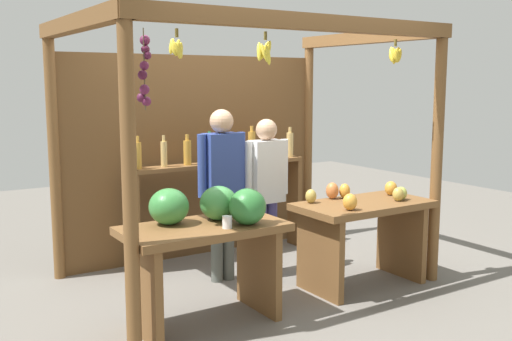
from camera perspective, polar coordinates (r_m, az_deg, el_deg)
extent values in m
plane|color=slate|center=(5.64, -1.05, -10.26)|extent=(12.00, 12.00, 0.00)
cylinder|color=brown|center=(3.91, -11.98, -1.39)|extent=(0.10, 0.10, 2.31)
cylinder|color=brown|center=(5.60, 16.90, 1.38)|extent=(0.10, 0.10, 2.31)
cylinder|color=brown|center=(5.71, -18.73, 1.42)|extent=(0.10, 0.10, 2.31)
cylinder|color=brown|center=(6.98, 4.99, 3.04)|extent=(0.10, 0.10, 2.31)
cube|color=brown|center=(4.58, 5.28, 13.94)|extent=(2.99, 0.12, 0.12)
cube|color=brown|center=(4.77, -16.54, 13.41)|extent=(0.12, 2.00, 0.12)
cube|color=brown|center=(6.24, 10.56, 12.37)|extent=(0.12, 2.00, 0.12)
cube|color=brown|center=(6.24, -5.74, 1.32)|extent=(2.89, 0.04, 2.08)
cylinder|color=brown|center=(4.42, 0.90, 12.74)|extent=(0.02, 0.02, 0.06)
ellipsoid|color=yellow|center=(4.43, 1.16, 11.41)|extent=(0.04, 0.08, 0.15)
ellipsoid|color=yellow|center=(4.43, 0.82, 11.39)|extent=(0.09, 0.06, 0.15)
ellipsoid|color=yellow|center=(4.41, 0.32, 11.28)|extent=(0.06, 0.07, 0.15)
ellipsoid|color=yellow|center=(4.39, 0.80, 11.17)|extent=(0.07, 0.08, 0.15)
ellipsoid|color=yellow|center=(4.39, 1.14, 10.96)|extent=(0.07, 0.04, 0.15)
cylinder|color=brown|center=(5.34, 13.18, 11.79)|extent=(0.02, 0.02, 0.06)
ellipsoid|color=gold|center=(5.36, 13.36, 10.77)|extent=(0.04, 0.06, 0.12)
ellipsoid|color=gold|center=(5.36, 13.20, 10.48)|extent=(0.05, 0.06, 0.13)
ellipsoid|color=gold|center=(5.37, 12.89, 10.76)|extent=(0.06, 0.04, 0.12)
ellipsoid|color=gold|center=(5.34, 12.78, 10.83)|extent=(0.05, 0.05, 0.13)
ellipsoid|color=gold|center=(5.32, 12.82, 10.60)|extent=(0.05, 0.08, 0.13)
ellipsoid|color=gold|center=(5.32, 13.02, 10.80)|extent=(0.05, 0.08, 0.13)
ellipsoid|color=gold|center=(5.31, 13.23, 10.61)|extent=(0.06, 0.05, 0.13)
ellipsoid|color=gold|center=(5.32, 13.38, 10.66)|extent=(0.07, 0.04, 0.13)
ellipsoid|color=gold|center=(5.34, 13.54, 10.66)|extent=(0.06, 0.08, 0.13)
cylinder|color=brown|center=(4.19, -7.58, 12.90)|extent=(0.02, 0.02, 0.06)
ellipsoid|color=yellow|center=(4.19, -7.25, 11.30)|extent=(0.04, 0.07, 0.12)
ellipsoid|color=yellow|center=(4.23, -7.52, 11.54)|extent=(0.06, 0.05, 0.12)
ellipsoid|color=yellow|center=(4.21, -8.04, 11.67)|extent=(0.07, 0.06, 0.13)
ellipsoid|color=yellow|center=(4.17, -7.91, 11.62)|extent=(0.04, 0.08, 0.12)
ellipsoid|color=yellow|center=(4.16, -7.53, 11.36)|extent=(0.08, 0.05, 0.13)
ellipsoid|color=yellow|center=(4.17, -7.30, 11.33)|extent=(0.07, 0.05, 0.13)
cylinder|color=#4C422D|center=(4.18, -10.62, 9.48)|extent=(0.01, 0.01, 0.55)
sphere|color=#601E42|center=(4.22, -10.56, 12.13)|extent=(0.07, 0.07, 0.07)
sphere|color=#47142D|center=(4.20, -10.52, 11.31)|extent=(0.06, 0.06, 0.06)
sphere|color=#511938|center=(4.20, -10.36, 10.78)|extent=(0.06, 0.06, 0.06)
sphere|color=#601E42|center=(4.18, -10.62, 9.82)|extent=(0.06, 0.06, 0.06)
sphere|color=#47142D|center=(4.15, -10.78, 8.96)|extent=(0.07, 0.07, 0.07)
sphere|color=#601E42|center=(4.16, -10.60, 7.62)|extent=(0.07, 0.07, 0.07)
sphere|color=#601E42|center=(4.19, -10.42, 6.51)|extent=(0.07, 0.07, 0.07)
sphere|color=#511938|center=(4.20, -10.88, 6.84)|extent=(0.07, 0.07, 0.07)
cube|color=brown|center=(4.46, -5.03, -5.58)|extent=(1.21, 0.64, 0.06)
cube|color=brown|center=(4.38, -10.71, -11.17)|extent=(0.06, 0.58, 0.70)
cube|color=brown|center=(4.80, 0.24, -9.24)|extent=(0.06, 0.58, 0.70)
ellipsoid|color=#2D7533|center=(4.42, -0.82, -3.47)|extent=(0.32, 0.32, 0.27)
ellipsoid|color=#429347|center=(4.58, -3.60, -3.12)|extent=(0.32, 0.32, 0.26)
ellipsoid|color=#38843D|center=(4.47, -8.32, -3.42)|extent=(0.35, 0.35, 0.27)
cylinder|color=white|center=(4.34, -2.77, -4.95)|extent=(0.07, 0.07, 0.09)
cube|color=brown|center=(5.37, 10.23, -3.29)|extent=(1.21, 0.64, 0.06)
cube|color=brown|center=(5.15, 6.10, -8.06)|extent=(0.06, 0.58, 0.70)
cube|color=brown|center=(5.79, 13.69, -6.40)|extent=(0.06, 0.58, 0.70)
ellipsoid|color=#B79E47|center=(5.45, 13.42, -2.23)|extent=(0.14, 0.14, 0.12)
ellipsoid|color=gold|center=(5.72, 12.76, -1.66)|extent=(0.16, 0.16, 0.13)
ellipsoid|color=#B79E47|center=(5.24, 5.26, -2.45)|extent=(0.12, 0.12, 0.12)
ellipsoid|color=#A8B24C|center=(5.52, 13.69, -2.12)|extent=(0.12, 0.12, 0.12)
ellipsoid|color=gold|center=(4.99, 8.96, -2.98)|extent=(0.14, 0.14, 0.14)
ellipsoid|color=#CC7038|center=(5.45, 7.30, -1.93)|extent=(0.16, 0.16, 0.15)
ellipsoid|color=gold|center=(5.49, 8.46, -1.94)|extent=(0.13, 0.13, 0.13)
cube|color=brown|center=(5.79, -11.57, -4.81)|extent=(0.05, 0.20, 1.00)
cube|color=brown|center=(6.67, 3.69, -2.89)|extent=(0.05, 0.20, 1.00)
cube|color=brown|center=(6.09, -3.42, 0.60)|extent=(1.88, 0.22, 0.04)
cylinder|color=gold|center=(5.70, -11.20, 1.39)|extent=(0.07, 0.07, 0.25)
cylinder|color=gold|center=(5.68, -11.25, 2.95)|extent=(0.03, 0.03, 0.06)
cylinder|color=#D8B266|center=(5.80, -8.78, 1.55)|extent=(0.06, 0.06, 0.25)
cylinder|color=#D8B266|center=(5.78, -8.82, 3.06)|extent=(0.03, 0.03, 0.06)
cylinder|color=gold|center=(5.90, -6.57, 1.69)|extent=(0.08, 0.08, 0.24)
cylinder|color=gold|center=(5.89, -6.60, 3.15)|extent=(0.03, 0.03, 0.06)
cylinder|color=#338C4C|center=(6.01, -4.47, 1.94)|extent=(0.06, 0.06, 0.26)
cylinder|color=#338C4C|center=(6.00, -4.48, 3.46)|extent=(0.03, 0.03, 0.06)
cylinder|color=#994C1E|center=(6.13, -2.42, 2.00)|extent=(0.08, 0.08, 0.24)
cylinder|color=#994C1E|center=(6.12, -2.42, 3.42)|extent=(0.03, 0.03, 0.06)
cylinder|color=gold|center=(6.26, -0.41, 2.38)|extent=(0.08, 0.08, 0.30)
cylinder|color=gold|center=(6.24, -0.41, 4.00)|extent=(0.04, 0.04, 0.06)
cylinder|color=#994C1E|center=(6.40, 1.55, 2.48)|extent=(0.06, 0.06, 0.29)
cylinder|color=#994C1E|center=(6.39, 1.56, 4.04)|extent=(0.03, 0.03, 0.06)
cylinder|color=#D8B266|center=(6.54, 3.25, 2.48)|extent=(0.07, 0.07, 0.26)
cylinder|color=#D8B266|center=(6.52, 3.26, 3.90)|extent=(0.03, 0.03, 0.06)
cylinder|color=#525850|center=(5.47, -3.76, -6.84)|extent=(0.11, 0.11, 0.74)
cylinder|color=#525850|center=(5.53, -2.67, -6.67)|extent=(0.11, 0.11, 0.74)
cube|color=#2D428C|center=(5.36, -3.27, 0.27)|extent=(0.32, 0.19, 0.62)
cylinder|color=#2D428C|center=(5.27, -5.17, 0.44)|extent=(0.08, 0.08, 0.56)
cylinder|color=#2D428C|center=(5.46, -1.45, 0.75)|extent=(0.08, 0.08, 0.56)
sphere|color=tan|center=(5.32, -3.31, 4.72)|extent=(0.21, 0.21, 0.21)
cylinder|color=#433E7D|center=(5.69, 0.47, -6.47)|extent=(0.11, 0.11, 0.69)
cylinder|color=#433E7D|center=(5.75, 1.48, -6.30)|extent=(0.11, 0.11, 0.69)
cube|color=white|center=(5.59, 0.99, -0.07)|extent=(0.32, 0.19, 0.58)
cylinder|color=white|center=(5.48, -0.75, 0.06)|extent=(0.08, 0.08, 0.52)
cylinder|color=white|center=(5.70, 2.67, 0.38)|extent=(0.08, 0.08, 0.52)
sphere|color=tan|center=(5.55, 1.00, 3.92)|extent=(0.20, 0.20, 0.20)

